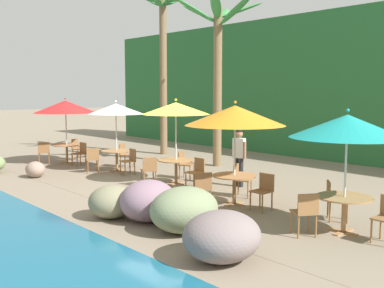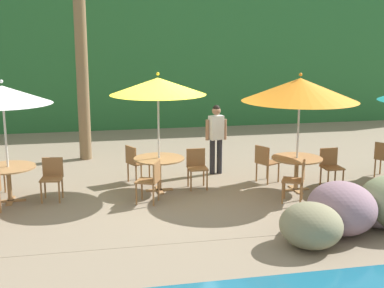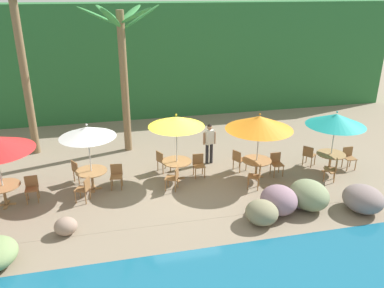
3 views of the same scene
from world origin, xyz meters
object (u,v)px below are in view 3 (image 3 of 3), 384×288
at_px(chair_red_seaward, 32,187).
at_px(umbrella_yellow, 176,122).
at_px(umbrella_white, 87,132).
at_px(chair_white_seaward, 116,174).
at_px(chair_orange_left, 256,175).
at_px(chair_teal_left, 333,168).
at_px(umbrella_orange, 259,123).
at_px(chair_yellow_inland, 162,160).
at_px(dining_table_white, 92,174).
at_px(chair_orange_inland, 238,159).
at_px(chair_yellow_left, 174,177).
at_px(palm_tree_nearest, 20,45).
at_px(palm_tree_second, 123,56).
at_px(dining_table_red, 3,189).
at_px(chair_yellow_seaward, 199,164).
at_px(dining_table_yellow, 177,164).
at_px(chair_orange_seaward, 276,162).
at_px(chair_teal_seaward, 349,156).
at_px(chair_white_left, 84,188).
at_px(dining_table_orange, 257,163).
at_px(umbrella_teal, 336,120).
at_px(dining_table_teal, 331,157).
at_px(chair_white_inland, 78,170).
at_px(waiter_in_white, 209,141).
at_px(chair_teal_inland, 309,154).

xyz_separation_m(chair_red_seaward, umbrella_yellow, (5.07, 0.46, 1.77)).
distance_m(umbrella_white, chair_white_seaward, 1.88).
xyz_separation_m(chair_orange_left, chair_teal_left, (2.99, -0.07, 0.00)).
xyz_separation_m(umbrella_orange, chair_orange_left, (-0.31, -0.79, -1.70)).
relative_size(umbrella_yellow, chair_yellow_inland, 2.97).
bearing_deg(dining_table_white, chair_orange_inland, 2.77).
bearing_deg(chair_yellow_left, palm_tree_nearest, 138.07).
height_order(chair_orange_inland, palm_tree_second, palm_tree_second).
distance_m(dining_table_red, chair_yellow_seaward, 6.80).
bearing_deg(dining_table_yellow, umbrella_orange, -11.07).
distance_m(dining_table_red, chair_red_seaward, 0.86).
relative_size(dining_table_yellow, chair_orange_seaward, 1.26).
bearing_deg(chair_red_seaward, chair_teal_seaward, -0.60).
relative_size(chair_white_seaward, chair_orange_seaward, 1.00).
xyz_separation_m(umbrella_yellow, chair_yellow_left, (-0.27, -0.81, -1.77)).
height_order(dining_table_red, chair_teal_left, chair_teal_left).
relative_size(dining_table_red, chair_teal_seaward, 1.26).
bearing_deg(chair_white_left, dining_table_orange, 3.40).
bearing_deg(umbrella_teal, chair_teal_left, -115.32).
distance_m(chair_white_left, chair_orange_seaward, 7.14).
distance_m(dining_table_red, chair_white_seaward, 3.70).
height_order(umbrella_white, chair_yellow_left, umbrella_white).
distance_m(dining_table_red, dining_table_white, 2.86).
xyz_separation_m(umbrella_orange, palm_tree_second, (-4.49, 3.89, 1.91)).
xyz_separation_m(dining_table_red, chair_red_seaward, (0.84, 0.14, -0.10)).
height_order(dining_table_yellow, dining_table_teal, same).
bearing_deg(umbrella_yellow, chair_yellow_left, -108.27).
bearing_deg(dining_table_white, chair_teal_seaward, -2.66).
distance_m(dining_table_yellow, palm_tree_nearest, 7.86).
xyz_separation_m(chair_yellow_left, dining_table_teal, (6.24, 0.14, 0.10)).
height_order(umbrella_orange, palm_tree_nearest, palm_tree_nearest).
relative_size(chair_orange_inland, umbrella_teal, 0.35).
relative_size(dining_table_red, dining_table_teal, 1.00).
bearing_deg(palm_tree_nearest, dining_table_yellow, -35.27).
distance_m(umbrella_yellow, chair_teal_left, 6.06).
distance_m(chair_orange_inland, palm_tree_second, 6.27).
bearing_deg(dining_table_white, chair_yellow_seaward, 2.92).
bearing_deg(chair_teal_left, chair_teal_seaward, 35.10).
xyz_separation_m(umbrella_white, dining_table_white, (0.00, 0.00, -1.58)).
bearing_deg(chair_white_left, chair_yellow_seaward, 13.71).
distance_m(chair_yellow_seaward, chair_orange_left, 2.29).
relative_size(chair_white_inland, palm_tree_nearest, 0.12).
xyz_separation_m(umbrella_orange, waiter_in_white, (-1.38, 1.69, -1.23)).
relative_size(dining_table_orange, chair_teal_inland, 1.26).
distance_m(umbrella_white, dining_table_orange, 6.25).
distance_m(dining_table_red, dining_table_yellow, 5.95).
bearing_deg(chair_teal_inland, chair_white_left, -174.19).
bearing_deg(palm_tree_second, umbrella_orange, -40.95).
relative_size(chair_white_left, dining_table_yellow, 0.79).
xyz_separation_m(chair_white_seaward, chair_yellow_seaward, (3.09, 0.23, 0.00)).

